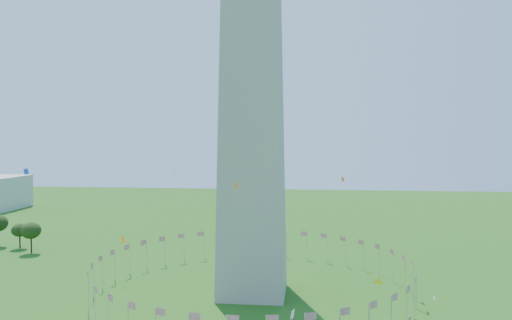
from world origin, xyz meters
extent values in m
cylinder|color=silver|center=(40.00, 50.00, 4.50)|extent=(0.24, 0.24, 9.00)
cylinder|color=silver|center=(39.39, 56.95, 4.50)|extent=(0.24, 0.24, 9.00)
cylinder|color=silver|center=(37.59, 63.68, 4.50)|extent=(0.24, 0.24, 9.00)
cylinder|color=silver|center=(34.64, 70.00, 4.50)|extent=(0.24, 0.24, 9.00)
cylinder|color=silver|center=(30.64, 75.71, 4.50)|extent=(0.24, 0.24, 9.00)
cylinder|color=silver|center=(25.71, 80.64, 4.50)|extent=(0.24, 0.24, 9.00)
cylinder|color=silver|center=(20.00, 84.64, 4.50)|extent=(0.24, 0.24, 9.00)
cylinder|color=silver|center=(13.68, 87.59, 4.50)|extent=(0.24, 0.24, 9.00)
cylinder|color=silver|center=(6.95, 89.39, 4.50)|extent=(0.24, 0.24, 9.00)
cylinder|color=silver|center=(0.00, 90.00, 4.50)|extent=(0.24, 0.24, 9.00)
cylinder|color=silver|center=(-6.95, 89.39, 4.50)|extent=(0.24, 0.24, 9.00)
cylinder|color=silver|center=(-13.68, 87.59, 4.50)|extent=(0.24, 0.24, 9.00)
cylinder|color=silver|center=(-20.00, 84.64, 4.50)|extent=(0.24, 0.24, 9.00)
cylinder|color=silver|center=(-25.71, 80.64, 4.50)|extent=(0.24, 0.24, 9.00)
cylinder|color=silver|center=(-30.64, 75.71, 4.50)|extent=(0.24, 0.24, 9.00)
cylinder|color=silver|center=(-34.64, 70.00, 4.50)|extent=(0.24, 0.24, 9.00)
cylinder|color=silver|center=(-37.59, 63.68, 4.50)|extent=(0.24, 0.24, 9.00)
cylinder|color=silver|center=(-39.39, 56.95, 4.50)|extent=(0.24, 0.24, 9.00)
cylinder|color=silver|center=(-40.00, 50.00, 4.50)|extent=(0.24, 0.24, 9.00)
cylinder|color=silver|center=(-39.39, 43.05, 4.50)|extent=(0.24, 0.24, 9.00)
cylinder|color=silver|center=(-37.59, 36.32, 4.50)|extent=(0.24, 0.24, 9.00)
cylinder|color=silver|center=(-34.64, 30.00, 4.50)|extent=(0.24, 0.24, 9.00)
cylinder|color=silver|center=(-30.64, 24.29, 4.50)|extent=(0.24, 0.24, 9.00)
cylinder|color=silver|center=(-25.71, 19.36, 4.50)|extent=(0.24, 0.24, 9.00)
cylinder|color=silver|center=(30.64, 24.29, 4.50)|extent=(0.24, 0.24, 9.00)
cylinder|color=silver|center=(34.64, 30.00, 4.50)|extent=(0.24, 0.24, 9.00)
cylinder|color=silver|center=(37.59, 36.32, 4.50)|extent=(0.24, 0.24, 9.00)
cylinder|color=silver|center=(39.39, 43.05, 4.50)|extent=(0.24, 0.24, 9.00)
imported|color=#756A5D|center=(35.86, 32.47, 0.98)|extent=(1.40, 1.41, 1.96)
plane|color=yellow|center=(27.88, 22.95, 11.91)|extent=(2.19, 1.51, 2.33)
plane|color=blue|center=(-47.54, 27.99, 32.60)|extent=(0.40, 1.51, 1.56)
plane|color=orange|center=(-23.58, 61.88, 30.04)|extent=(0.11, 1.54, 1.54)
plane|color=green|center=(-3.05, 45.06, 18.29)|extent=(0.80, 0.95, 1.06)
plane|color=orange|center=(-1.15, 29.24, 29.79)|extent=(1.80, 1.02, 1.97)
plane|color=orange|center=(22.51, 47.86, 29.81)|extent=(0.76, 1.21, 1.39)
plane|color=white|center=(41.71, 35.86, 5.00)|extent=(0.33, 1.51, 1.54)
plane|color=white|center=(11.27, 18.41, 6.47)|extent=(1.69, 1.27, 1.93)
plane|color=orange|center=(-36.95, 57.11, 11.64)|extent=(0.79, 1.90, 1.73)
ellipsoid|color=#294517|center=(-89.01, 92.21, 4.41)|extent=(5.65, 5.65, 8.82)
ellipsoid|color=#294517|center=(-80.81, 85.62, 5.26)|extent=(6.73, 6.73, 10.51)
camera|label=1|loc=(14.27, -75.15, 40.47)|focal=35.00mm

